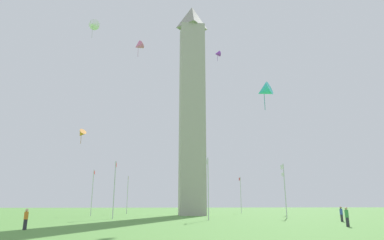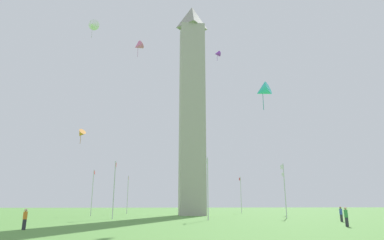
% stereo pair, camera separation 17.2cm
% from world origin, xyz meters
% --- Properties ---
extents(ground_plane, '(260.00, 260.00, 0.00)m').
position_xyz_m(ground_plane, '(0.00, 0.00, 0.00)').
color(ground_plane, '#548C3D').
extents(obelisk_monument, '(4.65, 4.65, 42.27)m').
position_xyz_m(obelisk_monument, '(0.00, 0.00, 21.14)').
color(obelisk_monument, '#A8A399').
rests_on(obelisk_monument, ground).
extents(flagpole_n, '(1.12, 0.14, 7.92)m').
position_xyz_m(flagpole_n, '(17.66, 0.00, 4.35)').
color(flagpole_n, silver).
rests_on(flagpole_n, ground).
extents(flagpole_ne, '(1.12, 0.14, 7.92)m').
position_xyz_m(flagpole_ne, '(12.50, 12.44, 4.35)').
color(flagpole_ne, silver).
rests_on(flagpole_ne, ground).
extents(flagpole_e, '(1.12, 0.14, 7.92)m').
position_xyz_m(flagpole_e, '(0.06, 17.60, 4.35)').
color(flagpole_e, silver).
rests_on(flagpole_e, ground).
extents(flagpole_se, '(1.12, 0.14, 7.92)m').
position_xyz_m(flagpole_se, '(-12.38, 12.44, 4.35)').
color(flagpole_se, silver).
rests_on(flagpole_se, ground).
extents(flagpole_s, '(1.12, 0.14, 7.92)m').
position_xyz_m(flagpole_s, '(-17.54, 0.00, 4.35)').
color(flagpole_s, silver).
rests_on(flagpole_s, ground).
extents(flagpole_sw, '(1.12, 0.14, 7.92)m').
position_xyz_m(flagpole_sw, '(-12.38, -12.44, 4.35)').
color(flagpole_sw, silver).
rests_on(flagpole_sw, ground).
extents(flagpole_w, '(1.12, 0.14, 7.92)m').
position_xyz_m(flagpole_w, '(0.06, -17.60, 4.35)').
color(flagpole_w, silver).
rests_on(flagpole_w, ground).
extents(flagpole_nw, '(1.12, 0.14, 7.92)m').
position_xyz_m(flagpole_nw, '(12.50, -12.44, 4.35)').
color(flagpole_nw, silver).
rests_on(flagpole_nw, ground).
extents(person_blue_shirt, '(0.32, 0.32, 1.70)m').
position_xyz_m(person_blue_shirt, '(-22.72, -14.80, 0.84)').
color(person_blue_shirt, '#2D2D38').
rests_on(person_blue_shirt, ground).
extents(person_orange_shirt, '(0.32, 0.32, 1.63)m').
position_xyz_m(person_orange_shirt, '(-31.07, 17.11, 0.81)').
color(person_orange_shirt, '#2D2D38').
rests_on(person_orange_shirt, ground).
extents(person_green_shirt, '(0.32, 0.32, 1.71)m').
position_xyz_m(person_green_shirt, '(-30.70, -10.54, 0.85)').
color(person_green_shirt, '#2D2D38').
rests_on(person_green_shirt, ground).
extents(kite_cyan_delta, '(1.63, 1.66, 2.18)m').
position_xyz_m(kite_cyan_delta, '(-37.25, -1.02, 10.25)').
color(kite_cyan_delta, '#33C6D1').
extents(kite_orange_delta, '(1.37, 1.38, 1.73)m').
position_xyz_m(kite_orange_delta, '(-21.90, 15.44, 9.81)').
color(kite_orange_delta, orange).
extents(kite_pink_delta, '(1.74, 2.03, 2.71)m').
position_xyz_m(kite_pink_delta, '(-13.70, 9.96, 25.52)').
color(kite_pink_delta, pink).
extents(kite_white_delta, '(2.02, 1.67, 3.13)m').
position_xyz_m(kite_white_delta, '(-17.89, 16.09, 26.31)').
color(kite_white_delta, white).
extents(kite_purple_delta, '(1.15, 1.25, 1.90)m').
position_xyz_m(kite_purple_delta, '(-10.46, -3.06, 26.54)').
color(kite_purple_delta, purple).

